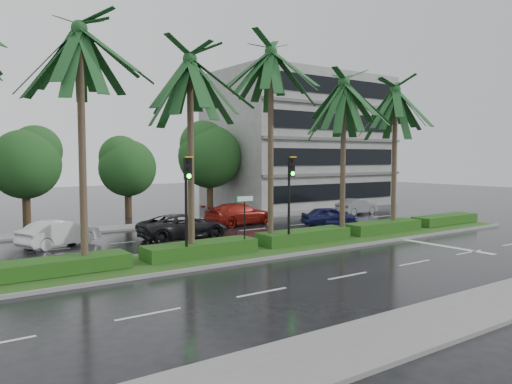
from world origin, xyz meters
TOP-DOWN VIEW (x-y plane):
  - ground at (0.00, 0.00)m, footprint 120.00×120.00m
  - near_sidewalk at (0.00, -10.20)m, footprint 40.00×2.40m
  - far_sidewalk at (0.00, 12.00)m, footprint 40.00×2.00m
  - median at (0.00, 1.00)m, footprint 36.00×4.00m
  - hedge at (0.00, 1.00)m, footprint 35.20×1.40m
  - lane_markings at (3.04, -0.43)m, footprint 34.00×13.06m
  - palm_row at (-1.26, 1.02)m, footprint 26.30×4.20m
  - signal_median_left at (-4.00, 0.30)m, footprint 0.34×0.42m
  - signal_median_right at (1.50, 0.30)m, footprint 0.34×0.42m
  - street_sign at (-1.00, 0.48)m, footprint 0.95×0.09m
  - bg_trees at (-0.46, 17.59)m, footprint 33.11×5.36m
  - building at (17.00, 18.00)m, footprint 16.00×10.00m
  - car_white at (-7.29, 7.78)m, footprint 2.88×4.31m
  - car_darkgrey at (-1.16, 6.26)m, footprint 2.43×5.03m
  - car_red at (4.50, 9.28)m, footprint 2.47×5.14m
  - car_blue at (9.00, 5.43)m, footprint 2.64×3.96m
  - car_grey at (15.39, 9.07)m, footprint 1.57×3.83m

SIDE VIEW (x-z plane):
  - ground at x=0.00m, z-range 0.00..0.00m
  - lane_markings at x=3.04m, z-range 0.00..0.01m
  - near_sidewalk at x=0.00m, z-range 0.00..0.12m
  - far_sidewalk at x=0.00m, z-range 0.00..0.12m
  - median at x=0.00m, z-range 0.00..0.16m
  - hedge at x=0.00m, z-range 0.15..0.75m
  - car_grey at x=15.39m, z-range 0.00..1.23m
  - car_blue at x=9.00m, z-range 0.00..1.25m
  - car_white at x=-7.29m, z-range 0.00..1.34m
  - car_darkgrey at x=-1.16m, z-range 0.00..1.38m
  - car_red at x=4.50m, z-range 0.00..1.44m
  - street_sign at x=-1.00m, z-range 0.82..3.42m
  - signal_median_left at x=-4.00m, z-range 0.82..5.18m
  - signal_median_right at x=1.50m, z-range 0.82..5.18m
  - bg_trees at x=-0.46m, z-range 0.72..8.46m
  - building at x=17.00m, z-range 0.00..12.00m
  - palm_row at x=-1.26m, z-range 3.19..13.37m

